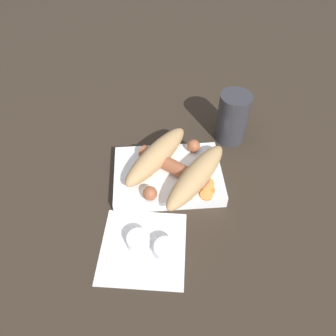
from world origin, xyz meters
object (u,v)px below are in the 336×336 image
object	(u,v)px
bread_roll	(176,165)
sausage	(173,168)
condiment_cup_far	(166,250)
drink_glass	(233,118)
condiment_cup_near	(139,242)
food_tray	(168,176)

from	to	relation	value
bread_roll	sausage	size ratio (longest dim) A/B	1.61
condiment_cup_far	drink_glass	world-z (taller)	drink_glass
bread_roll	drink_glass	distance (m)	0.19
condiment_cup_near	condiment_cup_far	size ratio (longest dim) A/B	1.00
condiment_cup_near	bread_roll	bearing A→B (deg)	61.18
bread_roll	sausage	distance (m)	0.01
food_tray	condiment_cup_far	size ratio (longest dim) A/B	5.28
condiment_cup_near	condiment_cup_far	world-z (taller)	same
food_tray	bread_roll	bearing A→B (deg)	-19.44
condiment_cup_far	bread_roll	bearing A→B (deg)	79.08
bread_roll	drink_glass	world-z (taller)	drink_glass
food_tray	drink_glass	xyz separation A→B (m)	(0.15, 0.12, 0.05)
bread_roll	condiment_cup_near	world-z (taller)	bread_roll
sausage	condiment_cup_far	xyz separation A→B (m)	(-0.03, -0.16, -0.03)
bread_roll	condiment_cup_near	size ratio (longest dim) A/B	5.74
food_tray	drink_glass	world-z (taller)	drink_glass
condiment_cup_near	condiment_cup_far	xyz separation A→B (m)	(0.05, -0.02, 0.00)
bread_roll	condiment_cup_far	size ratio (longest dim) A/B	5.74
drink_glass	sausage	bearing A→B (deg)	-139.13
condiment_cup_far	food_tray	bearing A→B (deg)	84.43
food_tray	condiment_cup_far	bearing A→B (deg)	-95.57
food_tray	condiment_cup_far	xyz separation A→B (m)	(-0.02, -0.17, -0.00)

